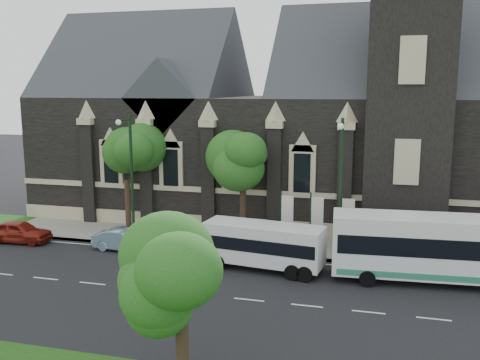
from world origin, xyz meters
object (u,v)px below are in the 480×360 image
(tree_walk_left, at_px, (130,156))
(tour_coach, at_px, (452,248))
(street_lamp_mid, at_px, (130,173))
(street_lamp_near, at_px, (340,182))
(tree_park_east, at_px, (188,278))
(tree_walk_right, at_px, (247,159))
(car_far_red, at_px, (19,232))
(box_trailer, at_px, (180,244))
(banner_flag_left, at_px, (285,215))
(shuttle_bus, at_px, (264,243))
(banner_flag_right, at_px, (345,218))
(banner_flag_center, at_px, (315,217))
(sedan, at_px, (125,240))

(tree_walk_left, bearing_deg, tour_coach, -14.32)
(street_lamp_mid, bearing_deg, street_lamp_near, 0.00)
(tree_park_east, height_order, tree_walk_right, tree_walk_right)
(car_far_red, bearing_deg, tour_coach, -94.99)
(box_trailer, relative_size, car_far_red, 0.73)
(banner_flag_left, xyz_separation_m, box_trailer, (-6.11, -3.74, -1.38))
(street_lamp_mid, distance_m, shuttle_bus, 10.64)
(banner_flag_right, distance_m, box_trailer, 10.87)
(street_lamp_mid, relative_size, tour_coach, 0.69)
(banner_flag_center, relative_size, tour_coach, 0.31)
(banner_flag_right, xyz_separation_m, car_far_red, (-22.40, -3.19, -1.61))
(tour_coach, distance_m, sedan, 20.37)
(tree_walk_left, relative_size, street_lamp_mid, 0.85)
(banner_flag_left, height_order, car_far_red, banner_flag_left)
(banner_flag_center, bearing_deg, car_far_red, -171.10)
(tour_coach, xyz_separation_m, sedan, (-20.30, 0.93, -1.33))
(tree_walk_right, distance_m, sedan, 10.01)
(banner_flag_center, distance_m, car_far_red, 20.71)
(tree_walk_right, height_order, shuttle_bus, tree_walk_right)
(tree_park_east, relative_size, street_lamp_mid, 0.70)
(tree_park_east, height_order, banner_flag_right, tree_park_east)
(tree_walk_right, bearing_deg, banner_flag_center, -18.64)
(shuttle_bus, bearing_deg, tree_walk_right, 120.46)
(tree_park_east, bearing_deg, street_lamp_near, 76.89)
(street_lamp_near, bearing_deg, banner_flag_center, 131.93)
(street_lamp_near, height_order, banner_flag_left, street_lamp_near)
(banner_flag_left, bearing_deg, tree_walk_right, 150.90)
(tree_walk_right, xyz_separation_m, shuttle_bus, (2.54, -5.99, -4.22))
(tree_walk_right, bearing_deg, banner_flag_left, -29.10)
(sedan, bearing_deg, banner_flag_center, -72.83)
(street_lamp_near, bearing_deg, street_lamp_mid, 180.00)
(tree_walk_left, relative_size, banner_flag_right, 1.91)
(tree_walk_right, xyz_separation_m, tour_coach, (13.09, -5.65, -3.77))
(box_trailer, xyz_separation_m, sedan, (-4.17, 0.73, -0.28))
(banner_flag_center, bearing_deg, tour_coach, -26.17)
(tree_walk_right, bearing_deg, sedan, -146.81)
(box_trailer, relative_size, sedan, 0.76)
(street_lamp_near, xyz_separation_m, banner_flag_right, (0.29, 1.91, -2.73))
(shuttle_bus, bearing_deg, banner_flag_left, 90.37)
(banner_flag_left, distance_m, sedan, 10.85)
(street_lamp_near, distance_m, shuttle_bus, 6.00)
(tree_walk_right, height_order, box_trailer, tree_walk_right)
(banner_flag_center, xyz_separation_m, sedan, (-12.29, -3.01, -1.66))
(banner_flag_right, relative_size, box_trailer, 1.20)
(banner_flag_right, height_order, car_far_red, banner_flag_right)
(banner_flag_left, distance_m, car_far_red, 18.74)
(banner_flag_right, xyz_separation_m, sedan, (-14.29, -3.01, -1.66))
(street_lamp_near, distance_m, banner_flag_right, 3.34)
(car_far_red, bearing_deg, banner_flag_left, -83.64)
(sedan, bearing_deg, banner_flag_left, -70.29)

